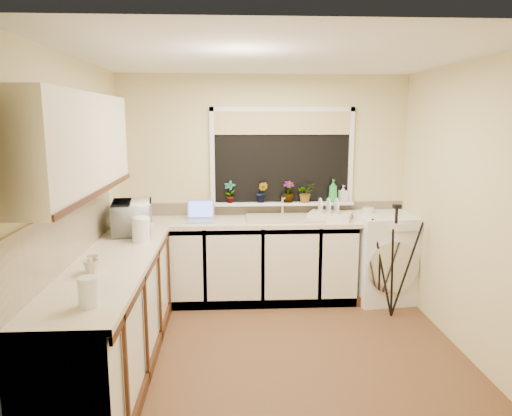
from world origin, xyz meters
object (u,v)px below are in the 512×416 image
object	(u,v)px
steel_jar	(93,264)
plant_c	(288,192)
microwave	(132,217)
soap_bottle_clear	(343,193)
plant_b	(262,192)
plant_d	(305,193)
cup_left	(91,267)
kettle	(141,230)
washing_machine	(383,256)
laptop	(201,215)
dish_rack	(330,216)
plant_a	(230,192)
cup_back	(368,212)
tripod	(394,261)
glass_jug	(89,292)
soap_bottle_green	(333,191)

from	to	relation	value
steel_jar	plant_c	bearing A→B (deg)	49.67
microwave	soap_bottle_clear	world-z (taller)	soap_bottle_clear
microwave	plant_b	distance (m)	1.49
plant_d	cup_left	bearing A→B (deg)	-132.29
kettle	washing_machine	bearing A→B (deg)	19.12
washing_machine	laptop	distance (m)	2.06
plant_d	dish_rack	bearing A→B (deg)	-38.05
kettle	plant_a	bearing A→B (deg)	54.35
kettle	cup_left	bearing A→B (deg)	-101.67
laptop	cup_back	size ratio (longest dim) A/B	2.16
tripod	soap_bottle_clear	world-z (taller)	soap_bottle_clear
laptop	microwave	distance (m)	0.80
plant_d	plant_b	bearing A→B (deg)	178.58
laptop	dish_rack	xyz separation A→B (m)	(1.40, 0.03, -0.02)
glass_jug	microwave	bearing A→B (deg)	93.39
microwave	cup_back	distance (m)	2.53
laptop	tripod	distance (m)	2.05
laptop	cup_back	xyz separation A→B (m)	(1.84, 0.09, -0.00)
dish_rack	plant_d	bearing A→B (deg)	163.16
tripod	plant_d	xyz separation A→B (m)	(-0.78, 0.75, 0.58)
tripod	plant_d	size ratio (longest dim) A/B	5.28
microwave	plant_b	world-z (taller)	plant_b
plant_b	soap_bottle_green	distance (m)	0.80
tripod	glass_jug	world-z (taller)	tripod
tripod	steel_jar	xyz separation A→B (m)	(-2.61, -1.17, 0.38)
plant_a	cup_left	world-z (taller)	plant_a
laptop	plant_c	bearing A→B (deg)	12.81
microwave	laptop	bearing A→B (deg)	-59.90
tripod	microwave	xyz separation A→B (m)	(-2.56, 0.02, 0.47)
cup_left	soap_bottle_clear	bearing A→B (deg)	41.94
cup_back	laptop	bearing A→B (deg)	-177.08
laptop	kettle	bearing A→B (deg)	-119.11
tripod	cup_back	xyz separation A→B (m)	(-0.10, 0.62, 0.38)
steel_jar	plant_a	world-z (taller)	plant_a
dish_rack	plant_b	size ratio (longest dim) A/B	1.91
dish_rack	plant_a	bearing A→B (deg)	-168.88
laptop	cup_left	size ratio (longest dim) A/B	2.62
plant_a	tripod	bearing A→B (deg)	-24.76
steel_jar	plant_a	size ratio (longest dim) A/B	0.46
cup_left	dish_rack	bearing A→B (deg)	41.16
soap_bottle_green	cup_back	bearing A→B (deg)	-20.11
washing_machine	plant_a	size ratio (longest dim) A/B	3.85
tripod	cup_left	xyz separation A→B (m)	(-2.60, -1.24, 0.38)
washing_machine	plant_b	world-z (taller)	plant_b
laptop	soap_bottle_green	xyz separation A→B (m)	(1.47, 0.23, 0.22)
plant_a	glass_jug	bearing A→B (deg)	-107.65
tripod	microwave	size ratio (longest dim) A/B	2.15
laptop	tripod	world-z (taller)	tripod
glass_jug	cup_back	distance (m)	3.39
kettle	soap_bottle_clear	bearing A→B (deg)	28.42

